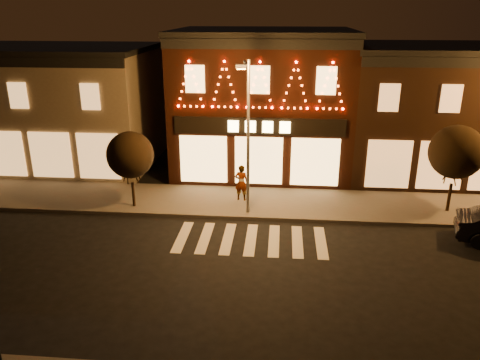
# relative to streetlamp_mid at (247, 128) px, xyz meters

# --- Properties ---
(ground) EXTENTS (120.00, 120.00, 0.00)m
(ground) POSITION_rel_streetlamp_mid_xyz_m (0.36, -6.39, -4.37)
(ground) COLOR black
(ground) RESTS_ON ground
(sidewalk_far) EXTENTS (44.00, 4.00, 0.15)m
(sidewalk_far) POSITION_rel_streetlamp_mid_xyz_m (2.36, 1.61, -4.30)
(sidewalk_far) COLOR #47423D
(sidewalk_far) RESTS_ON ground
(building_left) EXTENTS (12.20, 8.28, 7.30)m
(building_left) POSITION_rel_streetlamp_mid_xyz_m (-12.64, 7.60, -0.71)
(building_left) COLOR #7C6E58
(building_left) RESTS_ON ground
(building_pulp) EXTENTS (10.20, 8.34, 8.30)m
(building_pulp) POSITION_rel_streetlamp_mid_xyz_m (0.36, 7.59, -0.21)
(building_pulp) COLOR black
(building_pulp) RESTS_ON ground
(building_right_a) EXTENTS (9.20, 8.28, 7.50)m
(building_right_a) POSITION_rel_streetlamp_mid_xyz_m (9.86, 7.60, -0.61)
(building_right_a) COLOR black
(building_right_a) RESTS_ON ground
(streetlamp_mid) EXTENTS (0.51, 1.65, 7.19)m
(streetlamp_mid) POSITION_rel_streetlamp_mid_xyz_m (0.00, 0.00, 0.00)
(streetlamp_mid) COLOR #59595E
(streetlamp_mid) RESTS_ON sidewalk_far
(tree_left) EXTENTS (2.26, 2.26, 3.78)m
(tree_left) POSITION_rel_streetlamp_mid_xyz_m (-5.66, 0.46, -1.57)
(tree_left) COLOR black
(tree_left) RESTS_ON sidewalk_far
(tree_right) EXTENTS (2.53, 2.53, 4.23)m
(tree_right) POSITION_rel_streetlamp_mid_xyz_m (9.69, 1.26, -1.26)
(tree_right) COLOR black
(tree_right) RESTS_ON sidewalk_far
(pedestrian) EXTENTS (0.75, 0.56, 1.87)m
(pedestrian) POSITION_rel_streetlamp_mid_xyz_m (-0.41, 1.73, -3.29)
(pedestrian) COLOR gray
(pedestrian) RESTS_ON sidewalk_far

